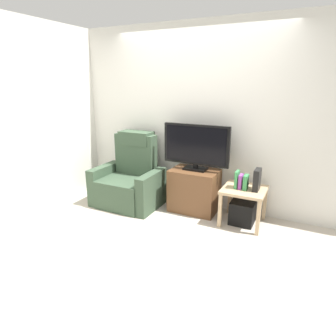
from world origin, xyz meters
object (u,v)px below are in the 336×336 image
(side_table, at_px, (244,194))
(game_console, at_px, (257,180))
(book_leftmost, at_px, (237,179))
(tv_stand, at_px, (194,190))
(recliner_armchair, at_px, (130,180))
(book_rightmost, at_px, (246,182))
(book_middle, at_px, (241,182))
(television, at_px, (196,146))
(subwoofer_box, at_px, (242,212))

(side_table, bearing_deg, game_console, 3.95)
(book_leftmost, bearing_deg, tv_stand, 170.14)
(recliner_armchair, height_order, book_leftmost, recliner_armchair)
(tv_stand, relative_size, recliner_armchair, 0.61)
(book_rightmost, bearing_deg, side_table, 127.80)
(tv_stand, height_order, book_middle, book_middle)
(book_middle, bearing_deg, side_table, 22.36)
(television, height_order, side_table, television)
(side_table, height_order, book_rightmost, book_rightmost)
(television, distance_m, book_rightmost, 0.83)
(television, bearing_deg, book_rightmost, -9.77)
(side_table, xyz_separation_m, subwoofer_box, (0.00, 0.00, -0.26))
(subwoofer_box, xyz_separation_m, game_console, (0.15, 0.01, 0.47))
(book_rightmost, bearing_deg, subwoofer_box, 127.80)
(television, relative_size, subwoofer_box, 3.11)
(recliner_armchair, relative_size, book_rightmost, 5.75)
(book_rightmost, distance_m, game_console, 0.14)
(book_leftmost, xyz_separation_m, book_rightmost, (0.12, 0.00, -0.02))
(side_table, xyz_separation_m, book_middle, (-0.05, -0.02, 0.17))
(game_console, bearing_deg, side_table, -176.05)
(subwoofer_box, xyz_separation_m, book_rightmost, (0.02, -0.02, 0.43))
(tv_stand, bearing_deg, subwoofer_box, -6.96)
(tv_stand, xyz_separation_m, television, (-0.00, 0.02, 0.64))
(television, relative_size, book_rightmost, 5.04)
(recliner_armchair, distance_m, game_console, 1.87)
(subwoofer_box, bearing_deg, recliner_armchair, -176.74)
(tv_stand, distance_m, side_table, 0.73)
(book_middle, bearing_deg, book_rightmost, 0.00)
(recliner_armchair, xyz_separation_m, game_console, (1.85, 0.11, 0.25))
(tv_stand, xyz_separation_m, game_console, (0.87, -0.08, 0.32))
(television, distance_m, game_console, 0.93)
(book_rightmost, height_order, game_console, game_console)
(recliner_armchair, relative_size, subwoofer_box, 3.55)
(tv_stand, distance_m, book_rightmost, 0.79)
(book_leftmost, distance_m, book_rightmost, 0.12)
(recliner_armchair, height_order, book_rightmost, recliner_armchair)
(tv_stand, relative_size, subwoofer_box, 2.18)
(television, relative_size, recliner_armchair, 0.88)
(book_leftmost, relative_size, book_rightmost, 1.20)
(subwoofer_box, relative_size, book_rightmost, 1.62)
(television, distance_m, side_table, 0.91)
(recliner_armchair, bearing_deg, game_console, 7.84)
(tv_stand, height_order, book_rightmost, book_rightmost)
(recliner_armchair, relative_size, game_console, 3.93)
(side_table, bearing_deg, recliner_armchair, -176.74)
(subwoofer_box, height_order, book_middle, book_middle)
(subwoofer_box, bearing_deg, tv_stand, 173.04)
(book_middle, bearing_deg, tv_stand, 170.88)
(book_middle, bearing_deg, television, 169.32)
(television, xyz_separation_m, book_rightmost, (0.74, -0.13, -0.37))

